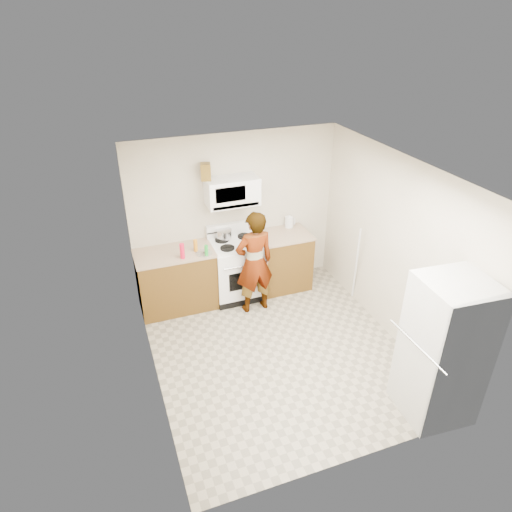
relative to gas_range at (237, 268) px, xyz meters
name	(u,v)px	position (x,y,z in m)	size (l,w,h in m)	color
floor	(279,351)	(0.10, -1.48, -0.49)	(3.60, 3.60, 0.00)	gray
back_wall	(236,214)	(0.10, 0.31, 0.76)	(3.20, 0.02, 2.50)	beige
right_wall	(393,249)	(1.69, -1.48, 0.76)	(0.02, 3.60, 2.50)	beige
cabinet_left	(177,281)	(-0.94, 0.01, -0.04)	(1.12, 0.62, 0.90)	#553614
counter_left	(174,253)	(-0.94, 0.01, 0.43)	(1.14, 0.64, 0.04)	tan
cabinet_right	(283,261)	(0.78, 0.01, -0.04)	(0.80, 0.62, 0.90)	#553614
counter_right	(284,235)	(0.78, 0.01, 0.43)	(0.82, 0.64, 0.04)	tan
gas_range	(237,268)	(0.00, 0.00, 0.00)	(0.76, 0.65, 1.13)	white
microwave	(232,191)	(0.00, 0.13, 1.21)	(0.76, 0.38, 0.40)	white
person	(254,263)	(0.13, -0.45, 0.31)	(0.58, 0.38, 1.59)	tan
fridge	(444,350)	(1.34, -2.99, 0.36)	(0.70, 0.70, 1.70)	beige
kettle	(289,222)	(0.97, 0.23, 0.53)	(0.14, 0.14, 0.17)	silver
jug	(206,172)	(-0.36, 0.17, 1.53)	(0.14, 0.14, 0.24)	brown
saucepan	(224,234)	(-0.14, 0.17, 0.53)	(0.23, 0.23, 0.13)	#BCBCC1
tray	(251,243)	(0.20, -0.12, 0.47)	(0.25, 0.16, 0.05)	silver
bottle_spray	(182,251)	(-0.85, -0.21, 0.56)	(0.07, 0.07, 0.22)	red
bottle_hot_sauce	(196,246)	(-0.63, -0.07, 0.54)	(0.06, 0.06, 0.18)	orange
bottle_green_cap	(206,251)	(-0.52, -0.26, 0.53)	(0.05, 0.05, 0.17)	#1A9228
pot_lid	(204,253)	(-0.54, -0.18, 0.46)	(0.24, 0.24, 0.01)	silver
broom	(356,264)	(1.63, -0.79, 0.17)	(0.03, 0.03, 1.31)	silver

